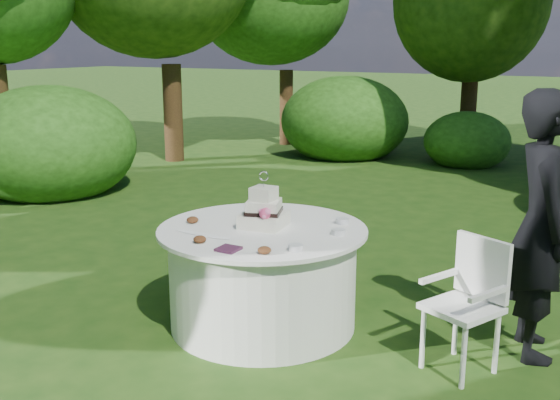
% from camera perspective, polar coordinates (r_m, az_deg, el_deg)
% --- Properties ---
extents(ground, '(80.00, 80.00, 0.00)m').
position_cam_1_polar(ground, '(5.13, -1.49, -10.73)').
color(ground, '#1B3C10').
rests_on(ground, ground).
extents(napkins, '(0.14, 0.14, 0.02)m').
position_cam_1_polar(napkins, '(4.35, -4.52, -4.27)').
color(napkins, '#441D37').
rests_on(napkins, table).
extents(feather_plume, '(0.48, 0.07, 0.01)m').
position_cam_1_polar(feather_plume, '(4.70, -6.77, -3.00)').
color(feather_plume, white).
rests_on(feather_plume, table).
extents(guest, '(0.64, 0.78, 1.83)m').
position_cam_1_polar(guest, '(4.73, 21.84, -2.09)').
color(guest, black).
rests_on(guest, ground).
extents(table, '(1.56, 1.56, 0.77)m').
position_cam_1_polar(table, '(4.98, -1.52, -6.66)').
color(table, white).
rests_on(table, ground).
extents(cake, '(0.35, 0.35, 0.42)m').
position_cam_1_polar(cake, '(4.86, -1.42, -1.03)').
color(cake, white).
rests_on(cake, table).
extents(chair, '(0.54, 0.54, 0.88)m').
position_cam_1_polar(chair, '(4.47, 16.21, -7.89)').
color(chair, white).
rests_on(chair, ground).
extents(votives, '(0.98, 0.90, 0.04)m').
position_cam_1_polar(votives, '(4.84, 2.38, -2.25)').
color(votives, silver).
rests_on(votives, table).
extents(petal_cups, '(0.95, 0.47, 0.05)m').
position_cam_1_polar(petal_cups, '(4.60, -5.49, -3.10)').
color(petal_cups, '#562D16').
rests_on(petal_cups, table).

